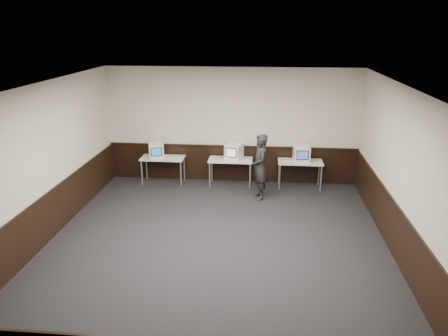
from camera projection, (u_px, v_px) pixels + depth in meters
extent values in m
plane|color=black|center=(216.00, 247.00, 8.82)|extent=(8.00, 8.00, 0.00)
plane|color=white|center=(215.00, 87.00, 7.82)|extent=(8.00, 8.00, 0.00)
plane|color=beige|center=(232.00, 126.00, 12.10)|extent=(7.00, 0.00, 7.00)
plane|color=beige|center=(171.00, 295.00, 4.54)|extent=(7.00, 0.00, 7.00)
plane|color=beige|center=(40.00, 166.00, 8.64)|extent=(0.00, 8.00, 8.00)
plane|color=beige|center=(405.00, 178.00, 8.00)|extent=(0.00, 8.00, 8.00)
cube|color=black|center=(232.00, 164.00, 12.42)|extent=(6.98, 0.04, 1.00)
cube|color=black|center=(48.00, 217.00, 8.98)|extent=(0.04, 7.98, 1.00)
cube|color=black|center=(396.00, 232.00, 8.34)|extent=(0.04, 7.98, 1.00)
cube|color=black|center=(232.00, 146.00, 12.24)|extent=(6.98, 0.06, 0.04)
cube|color=silver|center=(163.00, 158.00, 12.17)|extent=(1.20, 0.60, 0.04)
cylinder|color=#999999|center=(142.00, 173.00, 12.10)|extent=(0.04, 0.04, 0.71)
cylinder|color=#999999|center=(181.00, 174.00, 12.00)|extent=(0.04, 0.04, 0.71)
cylinder|color=#999999|center=(147.00, 167.00, 12.57)|extent=(0.04, 0.04, 0.71)
cylinder|color=#999999|center=(184.00, 168.00, 12.47)|extent=(0.04, 0.04, 0.71)
cube|color=silver|center=(231.00, 160.00, 11.99)|extent=(1.20, 0.60, 0.04)
cylinder|color=#999999|center=(210.00, 175.00, 11.92)|extent=(0.04, 0.04, 0.71)
cylinder|color=#999999|center=(250.00, 176.00, 11.82)|extent=(0.04, 0.04, 0.71)
cylinder|color=#999999|center=(212.00, 169.00, 12.40)|extent=(0.04, 0.04, 0.71)
cylinder|color=#999999|center=(251.00, 170.00, 12.30)|extent=(0.04, 0.04, 0.71)
cube|color=silver|center=(300.00, 162.00, 11.82)|extent=(1.20, 0.60, 0.04)
cylinder|color=#999999|center=(280.00, 177.00, 11.75)|extent=(0.04, 0.04, 0.71)
cylinder|color=#999999|center=(321.00, 179.00, 11.65)|extent=(0.04, 0.04, 0.71)
cylinder|color=#999999|center=(279.00, 171.00, 12.22)|extent=(0.04, 0.04, 0.71)
cylinder|color=#999999|center=(319.00, 173.00, 12.12)|extent=(0.04, 0.04, 0.71)
cube|color=white|center=(156.00, 150.00, 12.08)|extent=(0.50, 0.52, 0.41)
cube|color=black|center=(156.00, 152.00, 11.87)|extent=(0.30, 0.09, 0.24)
cube|color=#315A92|center=(156.00, 152.00, 11.86)|extent=(0.26, 0.07, 0.20)
cube|color=white|center=(234.00, 151.00, 11.95)|extent=(0.54, 0.55, 0.42)
cube|color=black|center=(231.00, 153.00, 11.75)|extent=(0.31, 0.11, 0.25)
cube|color=silver|center=(231.00, 153.00, 11.74)|extent=(0.27, 0.08, 0.21)
cube|color=white|center=(301.00, 154.00, 11.74)|extent=(0.46, 0.48, 0.43)
cube|color=black|center=(303.00, 155.00, 11.52)|extent=(0.32, 0.04, 0.26)
cube|color=#3B51AF|center=(303.00, 155.00, 11.51)|extent=(0.28, 0.02, 0.21)
imported|color=black|center=(260.00, 167.00, 11.03)|extent=(0.53, 0.69, 1.69)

